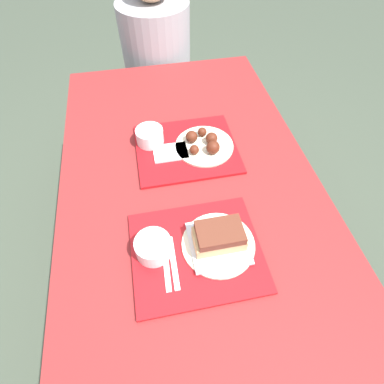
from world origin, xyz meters
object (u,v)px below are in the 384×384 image
bowl_coleslaw_far (150,135)px  wings_plate_far (204,143)px  tray_far (187,149)px  bowl_coleslaw_near (153,246)px  person_seated_across (156,46)px  brisket_sandwich_plate (219,239)px  tray_near (197,252)px

bowl_coleslaw_far → wings_plate_far: bearing=-19.3°
bowl_coleslaw_far → tray_far: bearing=-24.8°
bowl_coleslaw_near → person_seated_across: (0.16, 1.30, -0.05)m
bowl_coleslaw_near → bowl_coleslaw_far: same height
wings_plate_far → person_seated_across: size_ratio=0.32×
brisket_sandwich_plate → bowl_coleslaw_far: (-0.15, 0.50, -0.00)m
brisket_sandwich_plate → bowl_coleslaw_far: brisket_sandwich_plate is taller
bowl_coleslaw_far → person_seated_across: person_seated_across is taller
tray_near → tray_far: (0.05, 0.45, 0.00)m
tray_near → wings_plate_far: (0.12, 0.44, 0.02)m
tray_near → brisket_sandwich_plate: 0.08m
brisket_sandwich_plate → person_seated_across: 1.31m
bowl_coleslaw_far → wings_plate_far: (0.20, -0.07, -0.01)m
brisket_sandwich_plate → person_seated_across: bearing=91.4°
tray_near → bowl_coleslaw_far: size_ratio=3.63×
tray_far → person_seated_across: person_seated_across is taller
tray_far → brisket_sandwich_plate: 0.44m
tray_near → bowl_coleslaw_near: size_ratio=3.63×
bowl_coleslaw_far → person_seated_across: (0.12, 0.81, -0.05)m
tray_far → bowl_coleslaw_near: bearing=-112.7°
brisket_sandwich_plate → wings_plate_far: size_ratio=0.98×
wings_plate_far → person_seated_across: bearing=95.4°
brisket_sandwich_plate → person_seated_across: (-0.03, 1.31, -0.05)m
tray_near → person_seated_across: 1.32m
wings_plate_far → tray_near: bearing=-105.4°
bowl_coleslaw_near → brisket_sandwich_plate: size_ratio=0.48×
tray_near → bowl_coleslaw_near: bowl_coleslaw_near is taller
brisket_sandwich_plate → tray_far: bearing=92.4°
bowl_coleslaw_near → person_seated_across: person_seated_across is taller
tray_near → bowl_coleslaw_far: (-0.08, 0.51, 0.04)m
tray_far → bowl_coleslaw_far: bowl_coleslaw_far is taller
tray_near → brisket_sandwich_plate: bearing=6.0°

